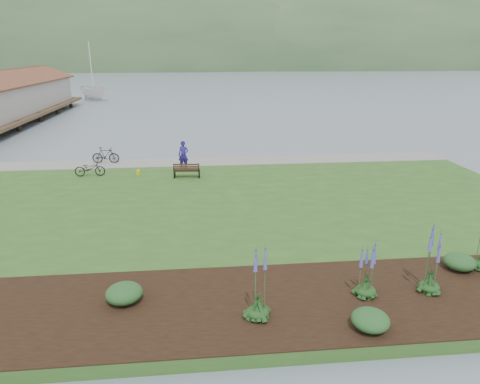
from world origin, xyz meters
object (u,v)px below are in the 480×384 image
object	(u,v)px
bicycle_a	(90,168)
sailboat	(95,100)
park_bench	(187,170)
person	(183,153)

from	to	relation	value
bicycle_a	sailboat	distance (m)	45.34
park_bench	person	xyz separation A→B (m)	(-0.22, 1.95, 0.57)
bicycle_a	sailboat	size ratio (longest dim) A/B	0.06
person	sailboat	xyz separation A→B (m)	(-14.82, 43.30, -1.43)
bicycle_a	sailboat	world-z (taller)	sailboat
person	bicycle_a	distance (m)	5.51
bicycle_a	person	bearing A→B (deg)	-79.43
park_bench	bicycle_a	bearing A→B (deg)	175.61
park_bench	sailboat	world-z (taller)	sailboat
bicycle_a	sailboat	bearing A→B (deg)	11.62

